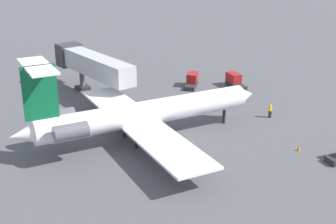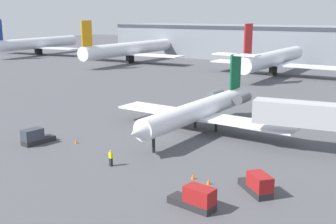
# 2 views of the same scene
# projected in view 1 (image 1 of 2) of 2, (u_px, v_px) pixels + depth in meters

# --- Properties ---
(ground_plane) EXTENTS (400.00, 400.00, 0.10)m
(ground_plane) POSITION_uv_depth(u_px,v_px,m) (183.00, 135.00, 50.27)
(ground_plane) COLOR #4C4C51
(regional_jet) EXTENTS (25.34, 27.70, 9.46)m
(regional_jet) POSITION_uv_depth(u_px,v_px,m) (139.00, 114.00, 47.54)
(regional_jet) COLOR white
(regional_jet) RESTS_ON ground_plane
(jet_bridge) EXTENTS (16.77, 5.64, 6.01)m
(jet_bridge) POSITION_uv_depth(u_px,v_px,m) (90.00, 64.00, 61.80)
(jet_bridge) COLOR #ADADB2
(jet_bridge) RESTS_ON ground_plane
(ground_crew_marshaller) EXTENTS (0.45, 0.34, 1.69)m
(ground_crew_marshaller) POSITION_uv_depth(u_px,v_px,m) (270.00, 111.00, 54.69)
(ground_crew_marshaller) COLOR black
(ground_crew_marshaller) RESTS_ON ground_plane
(baggage_tug_lead) EXTENTS (4.13, 1.85, 1.90)m
(baggage_tug_lead) POSITION_uv_depth(u_px,v_px,m) (235.00, 81.00, 66.21)
(baggage_tug_lead) COLOR #262628
(baggage_tug_lead) RESTS_ON ground_plane
(baggage_tug_spare) EXTENTS (3.95, 3.66, 1.90)m
(baggage_tug_spare) POSITION_uv_depth(u_px,v_px,m) (192.00, 81.00, 66.29)
(baggage_tug_spare) COLOR #262628
(baggage_tug_spare) RESTS_ON ground_plane
(traffic_cone_near) EXTENTS (0.36, 0.36, 0.55)m
(traffic_cone_near) POSITION_uv_depth(u_px,v_px,m) (212.00, 92.00, 63.04)
(traffic_cone_near) COLOR orange
(traffic_cone_near) RESTS_ON ground_plane
(traffic_cone_mid) EXTENTS (0.36, 0.36, 0.55)m
(traffic_cone_mid) POSITION_uv_depth(u_px,v_px,m) (218.00, 97.00, 61.42)
(traffic_cone_mid) COLOR orange
(traffic_cone_mid) RESTS_ON ground_plane
(traffic_cone_far) EXTENTS (0.36, 0.36, 0.55)m
(traffic_cone_far) POSITION_uv_depth(u_px,v_px,m) (299.00, 148.00, 46.25)
(traffic_cone_far) COLOR orange
(traffic_cone_far) RESTS_ON ground_plane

